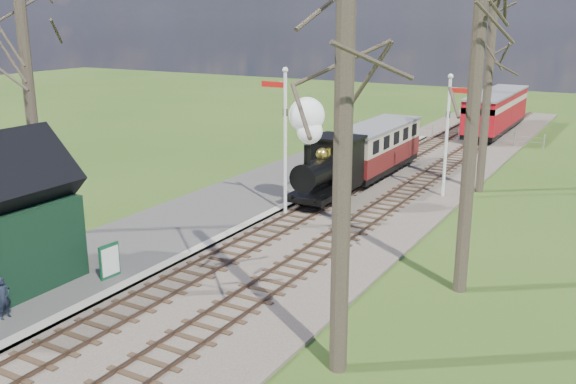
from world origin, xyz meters
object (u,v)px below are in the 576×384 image
Objects in this scene: coach at (377,147)px; red_carriage_a at (487,116)px; person at (3,298)px; semaphore_near at (284,131)px; semaphore_far at (449,127)px; sign_board at (110,261)px; red_carriage_b at (504,106)px; locomotive at (324,157)px.

red_carriage_a reaches higher than coach.
red_carriage_a is 34.40m from person.
semaphore_near is 7.91m from semaphore_far.
red_carriage_a is 5.14× the size of sign_board.
semaphore_far is 4.81× the size of person.
person is at bearing -98.36° from red_carriage_a.
semaphore_far is (5.14, 6.00, -0.27)m from semaphore_near.
coach is 20.89m from person.
semaphore_far is at bearing 67.01° from sign_board.
person is at bearing -97.48° from semaphore_near.
semaphore_far is 1.00× the size of red_carriage_a.
locomotive is at bearing -96.00° from red_carriage_b.
locomotive is 14.93m from person.
coach is at bearing -101.07° from red_carriage_a.
semaphore_near is at bearing -108.53° from locomotive.
coach is 17.37m from sign_board.
coach is 6.42× the size of person.
locomotive reaches higher than person.
sign_board is (-4.55, -36.02, -0.89)m from red_carriage_b.
semaphore_far is 19.79m from person.
red_carriage_a reaches higher than sign_board.
locomotive is 19.54m from red_carriage_a.
red_carriage_a is (2.61, 19.36, -0.54)m from locomotive.
sign_board is at bearing -98.48° from red_carriage_a.
red_carriage_b is (3.37, 27.12, -1.98)m from semaphore_near.
red_carriage_b is 4.78× the size of person.
semaphore_near reaches higher than semaphore_far.
locomotive is 11.43m from sign_board.
sign_board is (-1.95, -17.24, -0.85)m from coach.
person is at bearing -97.26° from sign_board.
sign_board is at bearing -97.57° from semaphore_near.
semaphore_far is 1.20× the size of locomotive.
locomotive reaches higher than red_carriage_a.
person is (-5.00, -34.03, -0.85)m from red_carriage_a.
semaphore_far reaches higher than person.
red_carriage_a is at bearing 81.14° from semaphore_near.
red_carriage_b is (2.60, 18.79, 0.04)m from coach.
semaphore_near is 2.78m from locomotive.
coach is (0.01, 6.07, -0.59)m from locomotive.
locomotive reaches higher than sign_board.
semaphore_near is 21.97m from red_carriage_a.
semaphore_near is 1.09× the size of red_carriage_b.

